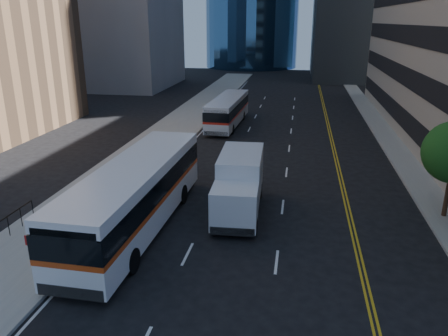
# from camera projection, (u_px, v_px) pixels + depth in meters

# --- Properties ---
(ground) EXTENTS (160.00, 160.00, 0.00)m
(ground) POSITION_uv_depth(u_px,v_px,m) (261.00, 287.00, 17.23)
(ground) COLOR black
(ground) RESTS_ON ground
(sidewalk_west) EXTENTS (5.00, 90.00, 0.15)m
(sidewalk_west) POSITION_uv_depth(u_px,v_px,m) (176.00, 128.00, 42.21)
(sidewalk_west) COLOR gray
(sidewalk_west) RESTS_ON ground
(sidewalk_east) EXTENTS (2.00, 90.00, 0.15)m
(sidewalk_east) POSITION_uv_depth(u_px,v_px,m) (387.00, 137.00, 39.07)
(sidewalk_east) COLOR gray
(sidewalk_east) RESTS_ON ground
(bus_front) EXTENTS (3.15, 13.18, 3.38)m
(bus_front) POSITION_uv_depth(u_px,v_px,m) (136.00, 194.00, 21.53)
(bus_front) COLOR white
(bus_front) RESTS_ON ground
(bus_rear) EXTENTS (2.75, 10.92, 2.80)m
(bus_rear) POSITION_uv_depth(u_px,v_px,m) (228.00, 110.00, 43.05)
(bus_rear) COLOR silver
(bus_rear) RESTS_ON ground
(box_truck) EXTENTS (2.51, 6.63, 3.13)m
(box_truck) POSITION_uv_depth(u_px,v_px,m) (239.00, 184.00, 23.41)
(box_truck) COLOR silver
(box_truck) RESTS_ON ground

